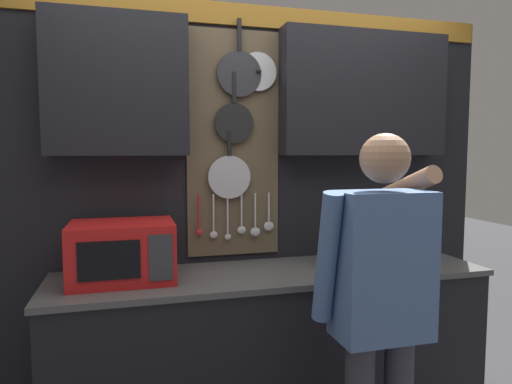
% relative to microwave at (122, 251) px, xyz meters
% --- Properties ---
extents(base_cabinet_counter, '(2.26, 0.58, 0.93)m').
position_rel_microwave_xyz_m(base_cabinet_counter, '(0.76, -0.03, -0.61)').
color(base_cabinet_counter, black).
rests_on(base_cabinet_counter, ground_plane).
extents(back_wall_unit, '(2.83, 0.20, 2.36)m').
position_rel_microwave_xyz_m(back_wall_unit, '(0.77, 0.23, 0.42)').
color(back_wall_unit, black).
rests_on(back_wall_unit, ground_plane).
extents(microwave, '(0.49, 0.37, 0.28)m').
position_rel_microwave_xyz_m(microwave, '(0.00, 0.00, 0.00)').
color(microwave, red).
rests_on(microwave, base_cabinet_counter).
extents(knife_block, '(0.11, 0.15, 0.28)m').
position_rel_microwave_xyz_m(knife_block, '(1.12, 0.00, -0.04)').
color(knife_block, brown).
rests_on(knife_block, base_cabinet_counter).
extents(utensil_crock, '(0.12, 0.12, 0.32)m').
position_rel_microwave_xyz_m(utensil_crock, '(1.39, 0.00, -0.07)').
color(utensil_crock, white).
rests_on(utensil_crock, base_cabinet_counter).
extents(person, '(0.54, 0.63, 1.62)m').
position_rel_microwave_xyz_m(person, '(1.02, -0.65, -0.11)').
color(person, '#383842').
rests_on(person, ground_plane).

